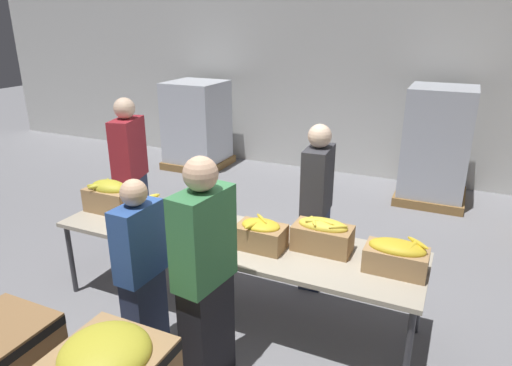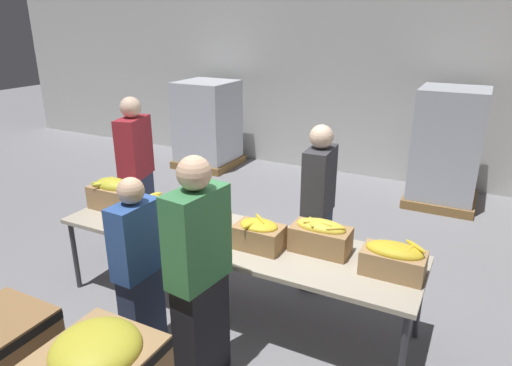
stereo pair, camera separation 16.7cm
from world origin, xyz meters
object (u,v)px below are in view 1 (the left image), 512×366
Objects in this scene: pallet_stack_0 at (197,125)px; banana_box_5 at (397,256)px; banana_box_3 at (261,234)px; volunteer_3 at (205,277)px; pallet_stack_1 at (437,146)px; banana_box_4 at (322,234)px; volunteer_0 at (316,208)px; sorting_table at (232,241)px; banana_box_0 at (110,196)px; banana_box_2 at (202,219)px; donation_bin_0 at (4,357)px; volunteer_1 at (141,272)px; banana_box_1 at (152,212)px; volunteer_2 at (131,174)px.

banana_box_5 is at bearing -42.38° from pallet_stack_0.
volunteer_3 reaches higher than banana_box_3.
pallet_stack_1 is (0.02, 3.72, -0.06)m from banana_box_5.
banana_box_4 is 0.29× the size of volunteer_0.
banana_box_0 is at bearing 179.37° from sorting_table.
banana_box_3 is at bearing -4.21° from banana_box_2.
pallet_stack_1 is (0.90, 2.94, 0.01)m from volunteer_0.
banana_box_2 is 1.13× the size of banana_box_3.
donation_bin_0 is (-2.45, -1.60, -0.59)m from banana_box_5.
volunteer_1 is at bearing -133.65° from banana_box_3.
banana_box_0 reaches higher than banana_box_5.
banana_box_1 is 1.60m from volunteer_0.
banana_box_4 is 0.31× the size of pallet_stack_0.
banana_box_0 is 0.59m from banana_box_1.
banana_box_2 reaches higher than banana_box_1.
banana_box_4 is 0.32× the size of volunteer_1.
banana_box_4 is (2.19, 0.09, -0.02)m from banana_box_0.
banana_box_4 is (1.62, 0.17, 0.02)m from banana_box_1.
volunteer_3 is (-0.09, -0.76, -0.02)m from banana_box_3.
pallet_stack_1 is at bearing -7.96° from volunteer_3.
donation_bin_0 is (-1.04, -1.59, -0.41)m from sorting_table.
banana_box_1 is 4.25m from pallet_stack_0.
sorting_table is 7.92× the size of banana_box_1.
banana_box_5 is at bearing 33.18° from donation_bin_0.
banana_box_2 is 0.30× the size of pallet_stack_0.
pallet_stack_1 is (4.11, -0.02, 0.08)m from pallet_stack_0.
volunteer_0 is (0.53, 0.79, 0.11)m from sorting_table.
volunteer_3 is 5.43m from pallet_stack_0.
banana_box_2 reaches higher than banana_box_5.
banana_box_4 is 0.78× the size of donation_bin_0.
banana_box_5 is 3.23m from volunteer_2.
banana_box_0 reaches higher than donation_bin_0.
donation_bin_0 is at bearing -72.91° from pallet_stack_0.
banana_box_1 is 0.24× the size of volunteer_3.
sorting_table is 4.61m from pallet_stack_0.
pallet_stack_0 is 0.91× the size of pallet_stack_1.
pallet_stack_1 reaches higher than banana_box_5.
volunteer_2 is at bearing -72.44° from pallet_stack_0.
banana_box_0 is 2.08m from volunteer_0.
pallet_stack_1 is (1.43, 3.73, 0.12)m from sorting_table.
banana_box_4 is (1.08, 0.14, 0.01)m from banana_box_2.
banana_box_1 is 4.42m from pallet_stack_1.
banana_box_2 is 1.16m from volunteer_0.
volunteer_2 reaches higher than banana_box_5.
banana_box_3 is 2.20m from volunteer_2.
banana_box_5 is 0.28× the size of volunteer_0.
banana_box_0 is 0.28× the size of volunteer_3.
pallet_stack_0 is at bearing 115.99° from banana_box_1.
volunteer_1 is at bearing -96.95° from banana_box_2.
volunteer_2 is 2.50m from volunteer_3.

